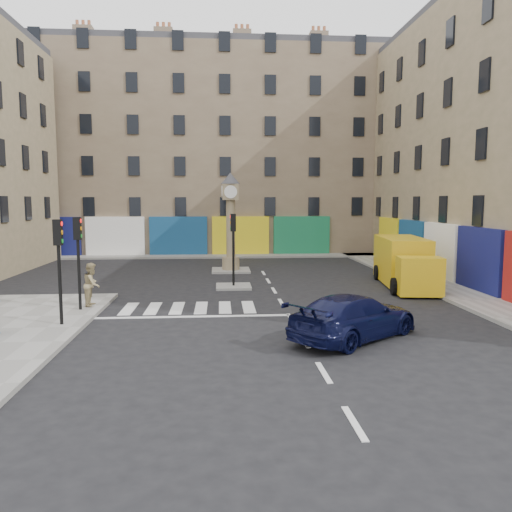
{
  "coord_description": "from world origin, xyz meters",
  "views": [
    {
      "loc": [
        -2.7,
        -17.51,
        4.51
      ],
      "look_at": [
        -1.06,
        4.82,
        2.0
      ],
      "focal_mm": 35.0,
      "sensor_mm": 36.0,
      "label": 1
    }
  ],
  "objects": [
    {
      "name": "traffic_light_left_near",
      "position": [
        -8.3,
        0.2,
        2.62
      ],
      "size": [
        0.28,
        0.22,
        3.7
      ],
      "color": "black",
      "rests_on": "sidewalk_left"
    },
    {
      "name": "traffic_light_island",
      "position": [
        -2.0,
        8.0,
        2.59
      ],
      "size": [
        0.28,
        0.22,
        3.7
      ],
      "color": "black",
      "rests_on": "island_near"
    },
    {
      "name": "clock_pillar",
      "position": [
        -2.0,
        14.0,
        3.55
      ],
      "size": [
        1.2,
        1.2,
        6.1
      ],
      "color": "#9C8666",
      "rests_on": "island_far"
    },
    {
      "name": "building_far",
      "position": [
        -4.0,
        28.0,
        8.5
      ],
      "size": [
        32.0,
        10.0,
        17.0
      ],
      "primitive_type": "cube",
      "color": "#816F56",
      "rests_on": "ground"
    },
    {
      "name": "ground",
      "position": [
        0.0,
        0.0,
        0.0
      ],
      "size": [
        120.0,
        120.0,
        0.0
      ],
      "primitive_type": "plane",
      "color": "black",
      "rests_on": "ground"
    },
    {
      "name": "traffic_light_left_far",
      "position": [
        -8.3,
        2.6,
        2.62
      ],
      "size": [
        0.28,
        0.22,
        3.7
      ],
      "color": "black",
      "rests_on": "sidewalk_left"
    },
    {
      "name": "navy_sedan",
      "position": [
        1.65,
        -1.87,
        0.73
      ],
      "size": [
        5.24,
        4.77,
        1.47
      ],
      "primitive_type": "imported",
      "rotation": [
        0.0,
        0.0,
        2.24
      ],
      "color": "black",
      "rests_on": "ground"
    },
    {
      "name": "island_near",
      "position": [
        -2.0,
        8.0,
        0.06
      ],
      "size": [
        1.8,
        1.8,
        0.12
      ],
      "primitive_type": "cube",
      "color": "gray",
      "rests_on": "ground"
    },
    {
      "name": "island_far",
      "position": [
        -2.0,
        14.0,
        0.06
      ],
      "size": [
        2.4,
        2.4,
        0.12
      ],
      "primitive_type": "cube",
      "color": "gray",
      "rests_on": "ground"
    },
    {
      "name": "yellow_van",
      "position": [
        6.99,
        7.85,
        1.25
      ],
      "size": [
        3.08,
        7.14,
        2.52
      ],
      "rotation": [
        0.0,
        0.0,
        -0.14
      ],
      "color": "gold",
      "rests_on": "ground"
    },
    {
      "name": "pedestrian_tan",
      "position": [
        -8.0,
        3.34,
        1.04
      ],
      "size": [
        0.69,
        0.88,
        1.79
      ],
      "primitive_type": "imported",
      "rotation": [
        0.0,
        0.0,
        1.55
      ],
      "color": "tan",
      "rests_on": "sidewalk_left"
    },
    {
      "name": "sidewalk_right",
      "position": [
        8.7,
        10.0,
        0.07
      ],
      "size": [
        2.6,
        30.0,
        0.15
      ],
      "primitive_type": "cube",
      "color": "gray",
      "rests_on": "ground"
    },
    {
      "name": "sidewalk_far",
      "position": [
        -4.0,
        22.2,
        0.07
      ],
      "size": [
        32.0,
        2.4,
        0.15
      ],
      "primitive_type": "cube",
      "color": "gray",
      "rests_on": "ground"
    }
  ]
}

